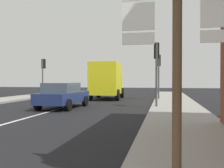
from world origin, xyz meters
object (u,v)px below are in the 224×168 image
at_px(sedan_far, 63,95).
at_px(traffic_light_far_right, 159,67).
at_px(route_sign_post, 177,62).
at_px(traffic_light_near_right, 157,60).
at_px(delivery_truck, 107,80).
at_px(traffic_light_far_left, 43,69).

bearing_deg(sedan_far, traffic_light_far_right, 52.56).
relative_size(route_sign_post, traffic_light_near_right, 0.85).
xyz_separation_m(sedan_far, route_sign_post, (5.96, -10.21, 1.15)).
relative_size(traffic_light_near_right, traffic_light_far_right, 1.03).
distance_m(delivery_truck, route_sign_post, 18.20).
height_order(traffic_light_near_right, traffic_light_far_right, traffic_light_near_right).
distance_m(sedan_far, traffic_light_far_right, 9.00).
bearing_deg(traffic_light_far_right, route_sign_post, -87.96).
xyz_separation_m(traffic_light_far_left, traffic_light_near_right, (10.74, -7.63, 0.11)).
xyz_separation_m(delivery_truck, traffic_light_far_left, (-6.39, 1.18, 1.02)).
bearing_deg(traffic_light_far_right, traffic_light_far_left, 172.03).
relative_size(delivery_truck, traffic_light_far_right, 1.40).
distance_m(sedan_far, route_sign_post, 11.87).
bearing_deg(sedan_far, traffic_light_near_right, 9.04).
xyz_separation_m(route_sign_post, traffic_light_near_right, (-0.61, 11.06, 0.87)).
bearing_deg(delivery_truck, traffic_light_far_right, -4.23).
distance_m(sedan_far, traffic_light_near_right, 5.78).
height_order(sedan_far, route_sign_post, route_sign_post).
distance_m(traffic_light_near_right, traffic_light_far_right, 6.13).
bearing_deg(sedan_far, traffic_light_far_left, 122.47).
bearing_deg(traffic_light_far_left, delivery_truck, -10.47).
bearing_deg(traffic_light_far_right, sedan_far, -127.44).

